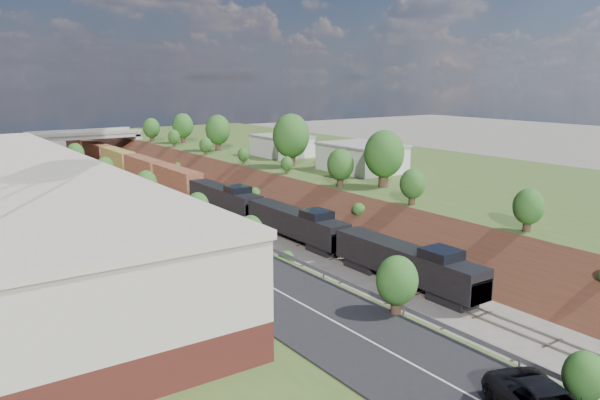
{
  "coord_description": "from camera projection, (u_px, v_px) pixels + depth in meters",
  "views": [
    {
      "loc": [
        -35.66,
        -16.48,
        19.29
      ],
      "look_at": [
        0.4,
        35.51,
        6.0
      ],
      "focal_mm": 35.0,
      "sensor_mm": 36.0,
      "label": 1
    }
  ],
  "objects": [
    {
      "name": "commercial_building",
      "position": [
        13.0,
        205.0,
        50.29
      ],
      "size": [
        14.3,
        62.3,
        7.0
      ],
      "color": "brown",
      "rests_on": "platform_left"
    },
    {
      "name": "white_building_far",
      "position": [
        282.0,
        146.0,
        108.04
      ],
      "size": [
        8.0,
        10.0,
        3.6
      ],
      "primitive_type": "cube",
      "color": "silver",
      "rests_on": "platform_right"
    },
    {
      "name": "embankment_right",
      "position": [
        267.0,
        203.0,
        91.49
      ],
      "size": [
        10.0,
        180.0,
        10.0
      ],
      "primitive_type": "cube",
      "rotation": [
        0.0,
        0.79,
        0.0
      ],
      "color": "brown",
      "rests_on": "ground"
    },
    {
      "name": "rail_left_track",
      "position": [
        186.0,
        214.0,
        83.88
      ],
      "size": [
        1.58,
        180.0,
        0.18
      ],
      "primitive_type": "cube",
      "color": "gray",
      "rests_on": "ground"
    },
    {
      "name": "platform_right",
      "position": [
        372.0,
        174.0,
        103.24
      ],
      "size": [
        44.0,
        180.0,
        5.0
      ],
      "primitive_type": "cube",
      "color": "#3C5B25",
      "rests_on": "ground"
    },
    {
      "name": "overpass",
      "position": [
        84.0,
        141.0,
        134.2
      ],
      "size": [
        24.5,
        8.3,
        7.4
      ],
      "color": "gray",
      "rests_on": "ground"
    },
    {
      "name": "road",
      "position": [
        92.0,
        190.0,
        75.67
      ],
      "size": [
        8.0,
        180.0,
        0.1
      ],
      "primitive_type": "cube",
      "color": "black",
      "rests_on": "platform_left"
    },
    {
      "name": "white_building_near",
      "position": [
        362.0,
        158.0,
        90.59
      ],
      "size": [
        9.0,
        12.0,
        4.0
      ],
      "primitive_type": "cube",
      "color": "silver",
      "rests_on": "platform_right"
    },
    {
      "name": "guardrail",
      "position": [
        123.0,
        183.0,
        77.69
      ],
      "size": [
        0.1,
        171.0,
        0.7
      ],
      "color": "#99999E",
      "rests_on": "platform_left"
    },
    {
      "name": "tree_left_crest",
      "position": [
        285.0,
        239.0,
        45.16
      ],
      "size": [
        2.45,
        2.45,
        3.55
      ],
      "color": "#473323",
      "rests_on": "platform_left"
    },
    {
      "name": "rail_right_track",
      "position": [
        218.0,
        209.0,
        86.78
      ],
      "size": [
        1.58,
        180.0,
        0.18
      ],
      "primitive_type": "cube",
      "color": "gray",
      "rests_on": "ground"
    },
    {
      "name": "embankment_left",
      "position": [
        128.0,
        223.0,
        79.22
      ],
      "size": [
        10.0,
        180.0,
        10.0
      ],
      "primitive_type": "cube",
      "rotation": [
        0.0,
        0.79,
        0.0
      ],
      "color": "brown",
      "rests_on": "ground"
    },
    {
      "name": "freight_train",
      "position": [
        162.0,
        174.0,
        103.63
      ],
      "size": [
        2.91,
        133.3,
        4.55
      ],
      "color": "black",
      "rests_on": "ground"
    },
    {
      "name": "tree_right_large",
      "position": [
        384.0,
        154.0,
        76.82
      ],
      "size": [
        5.25,
        5.25,
        7.61
      ],
      "color": "#473323",
      "rests_on": "platform_right"
    }
  ]
}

